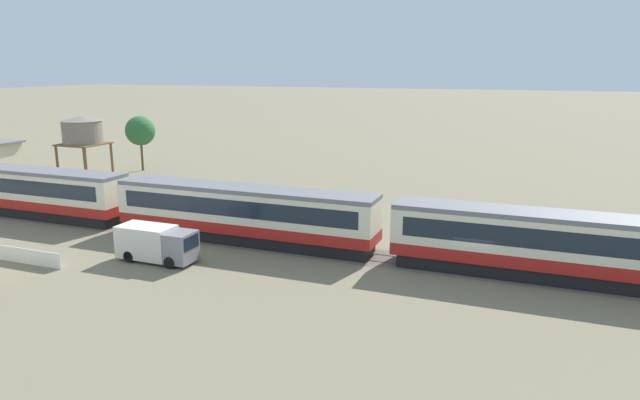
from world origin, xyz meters
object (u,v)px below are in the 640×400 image
at_px(passenger_train, 247,212).
at_px(yard_tree_0, 140,131).
at_px(water_tower, 82,131).
at_px(delivery_truck_grey, 156,243).

bearing_deg(passenger_train, yard_tree_0, 140.69).
xyz_separation_m(passenger_train, water_tower, (-27.18, 12.85, 3.49)).
height_order(water_tower, yard_tree_0, water_tower).
xyz_separation_m(passenger_train, yard_tree_0, (-26.57, 21.75, 2.64)).
bearing_deg(passenger_train, water_tower, 154.69).
xyz_separation_m(water_tower, delivery_truck_grey, (23.55, -18.80, -4.56)).
relative_size(water_tower, yard_tree_0, 1.10).
bearing_deg(water_tower, yard_tree_0, 86.10).
distance_m(passenger_train, water_tower, 30.26).
distance_m(passenger_train, delivery_truck_grey, 7.05).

